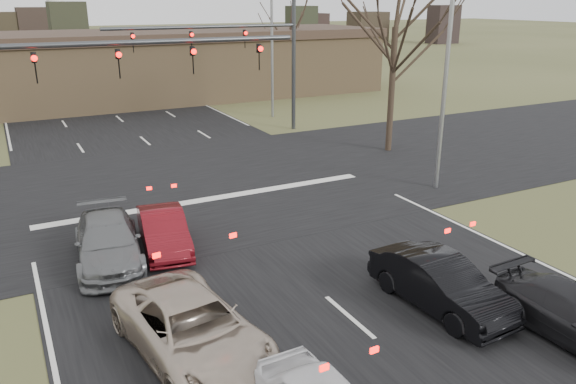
# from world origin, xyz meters

# --- Properties ---
(road_main) EXTENTS (14.00, 300.00, 0.02)m
(road_main) POSITION_xyz_m (0.00, 60.00, 0.01)
(road_main) COLOR black
(road_main) RESTS_ON ground
(road_cross) EXTENTS (200.00, 14.00, 0.02)m
(road_cross) POSITION_xyz_m (0.00, 15.00, 0.01)
(road_cross) COLOR black
(road_cross) RESTS_ON ground
(building) EXTENTS (42.40, 10.40, 5.30)m
(building) POSITION_xyz_m (2.00, 38.00, 2.67)
(building) COLOR olive
(building) RESTS_ON ground
(mast_arm_near) EXTENTS (12.12, 0.24, 8.00)m
(mast_arm_near) POSITION_xyz_m (-5.23, 13.00, 5.07)
(mast_arm_near) COLOR #383A3D
(mast_arm_near) RESTS_ON ground
(mast_arm_far) EXTENTS (11.12, 0.24, 8.00)m
(mast_arm_far) POSITION_xyz_m (6.18, 23.00, 5.02)
(mast_arm_far) COLOR #383A3D
(mast_arm_far) RESTS_ON ground
(streetlight_right_near) EXTENTS (2.34, 0.25, 10.00)m
(streetlight_right_near) POSITION_xyz_m (8.82, 10.00, 5.59)
(streetlight_right_near) COLOR gray
(streetlight_right_near) RESTS_ON ground
(streetlight_right_far) EXTENTS (2.34, 0.25, 10.00)m
(streetlight_right_far) POSITION_xyz_m (9.32, 27.00, 5.59)
(streetlight_right_far) COLOR gray
(streetlight_right_far) RESTS_ON ground
(tree_right_far) EXTENTS (5.40, 5.40, 9.00)m
(tree_right_far) POSITION_xyz_m (15.00, 35.00, 6.96)
(tree_right_far) COLOR black
(tree_right_far) RESTS_ON ground
(car_silver_suv) EXTENTS (2.94, 5.26, 1.39)m
(car_silver_suv) POSITION_xyz_m (-4.00, 3.27, 0.69)
(car_silver_suv) COLOR #BAA997
(car_silver_suv) RESTS_ON ground
(car_black_hatch) EXTENTS (1.68, 4.24, 1.37)m
(car_black_hatch) POSITION_xyz_m (2.34, 2.37, 0.69)
(car_black_hatch) COLOR black
(car_black_hatch) RESTS_ON ground
(car_grey_ahead) EXTENTS (2.42, 4.81, 1.34)m
(car_grey_ahead) POSITION_xyz_m (-4.75, 9.05, 0.67)
(car_grey_ahead) COLOR slate
(car_grey_ahead) RESTS_ON ground
(car_red_ahead) EXTENTS (1.85, 3.99, 1.27)m
(car_red_ahead) POSITION_xyz_m (-3.00, 9.20, 0.63)
(car_red_ahead) COLOR #5E0D14
(car_red_ahead) RESTS_ON ground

